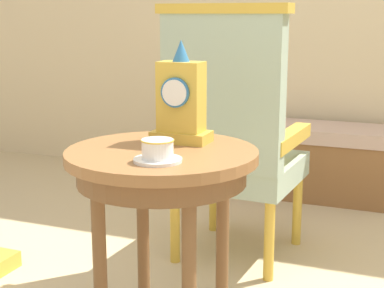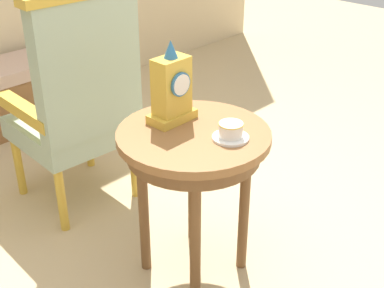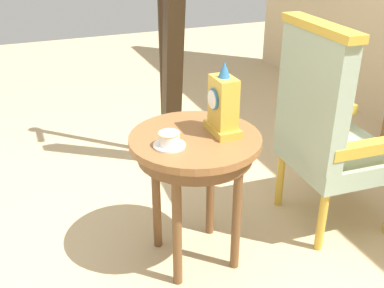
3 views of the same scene
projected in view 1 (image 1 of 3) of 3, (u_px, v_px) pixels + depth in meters
name	position (u px, v px, depth m)	size (l,w,h in m)	color
side_table	(163.00, 177.00, 1.85)	(0.61, 0.61, 0.68)	brown
teacup_left	(158.00, 151.00, 1.68)	(0.14, 0.14, 0.07)	white
mantel_clock	(181.00, 102.00, 1.92)	(0.19, 0.11, 0.34)	gold
armchair	(232.00, 133.00, 2.54)	(0.57, 0.56, 1.14)	#9EB299
window_bench	(293.00, 158.00, 3.63)	(1.19, 0.40, 0.44)	#CCA893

